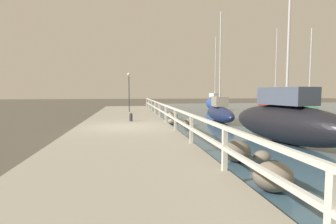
{
  "coord_description": "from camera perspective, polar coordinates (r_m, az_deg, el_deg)",
  "views": [
    {
      "loc": [
        0.21,
        -12.56,
        1.98
      ],
      "look_at": [
        1.72,
        -2.56,
        1.19
      ],
      "focal_mm": 28.0,
      "sensor_mm": 36.0,
      "label": 1
    }
  ],
  "objects": [
    {
      "name": "ground_plane",
      "position": [
        12.72,
        -9.47,
        -4.56
      ],
      "size": [
        120.0,
        120.0,
        0.0
      ],
      "primitive_type": "plane",
      "color": "#4C473D"
    },
    {
      "name": "boulder_far_strip",
      "position": [
        15.31,
        4.57,
        -2.19
      ],
      "size": [
        0.57,
        0.51,
        0.43
      ],
      "color": "slate",
      "rests_on": "ground"
    },
    {
      "name": "sailboat_red",
      "position": [
        28.92,
        22.23,
        1.82
      ],
      "size": [
        2.36,
        4.52,
        8.3
      ],
      "rotation": [
        0.0,
        0.0,
        0.33
      ],
      "color": "red",
      "rests_on": "water_surface"
    },
    {
      "name": "mooring_bollard",
      "position": [
        14.89,
        -8.07,
        -1.1
      ],
      "size": [
        0.18,
        0.18,
        0.48
      ],
      "color": "#333338",
      "rests_on": "dock_walkway"
    },
    {
      "name": "railing",
      "position": [
        12.76,
        0.43,
        -0.11
      ],
      "size": [
        0.1,
        32.5,
        0.95
      ],
      "color": "silver",
      "rests_on": "dock_walkway"
    },
    {
      "name": "sailboat_black",
      "position": [
        11.04,
        24.26,
        -1.76
      ],
      "size": [
        2.61,
        5.92,
        5.76
      ],
      "rotation": [
        0.0,
        0.0,
        0.2
      ],
      "color": "black",
      "rests_on": "water_surface"
    },
    {
      "name": "dock_lamp",
      "position": [
        21.91,
        -8.5,
        6.41
      ],
      "size": [
        0.28,
        0.28,
        3.21
      ],
      "color": "#2D2D33",
      "rests_on": "dock_walkway"
    },
    {
      "name": "sailboat_blue",
      "position": [
        28.36,
        10.18,
        1.99
      ],
      "size": [
        1.94,
        3.44,
        7.71
      ],
      "rotation": [
        0.0,
        0.0,
        0.22
      ],
      "color": "#2D4C9E",
      "rests_on": "water_surface"
    },
    {
      "name": "boulder_water_edge",
      "position": [
        7.74,
        14.78,
        -8.26
      ],
      "size": [
        0.79,
        0.71,
        0.59
      ],
      "color": "#666056",
      "rests_on": "ground"
    },
    {
      "name": "sailboat_navy",
      "position": [
        17.75,
        11.14,
        -0.03
      ],
      "size": [
        1.74,
        5.89,
        7.13
      ],
      "rotation": [
        0.0,
        0.0,
        -0.11
      ],
      "color": "#192347",
      "rests_on": "water_surface"
    },
    {
      "name": "sailboat_green",
      "position": [
        22.75,
        28.27,
        0.45
      ],
      "size": [
        2.6,
        4.37,
        6.71
      ],
      "rotation": [
        0.0,
        0.0,
        -0.38
      ],
      "color": "#236B42",
      "rests_on": "water_surface"
    },
    {
      "name": "boulder_upstream",
      "position": [
        5.75,
        21.85,
        -12.91
      ],
      "size": [
        0.79,
        0.71,
        0.59
      ],
      "color": "slate",
      "rests_on": "ground"
    },
    {
      "name": "boulder_mid_strip",
      "position": [
        18.75,
        1.03,
        -0.76
      ],
      "size": [
        0.73,
        0.66,
        0.55
      ],
      "color": "gray",
      "rests_on": "ground"
    },
    {
      "name": "boulder_downstream",
      "position": [
        7.8,
        19.79,
        -9.19
      ],
      "size": [
        0.47,
        0.42,
        0.35
      ],
      "color": "slate",
      "rests_on": "ground"
    },
    {
      "name": "boulder_near_dock",
      "position": [
        15.77,
        0.8,
        -2.07
      ],
      "size": [
        0.5,
        0.45,
        0.37
      ],
      "color": "gray",
      "rests_on": "ground"
    },
    {
      "name": "dock_walkway",
      "position": [
        12.7,
        -9.48,
        -3.87
      ],
      "size": [
        4.61,
        36.0,
        0.31
      ],
      "color": "gray",
      "rests_on": "ground"
    }
  ]
}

